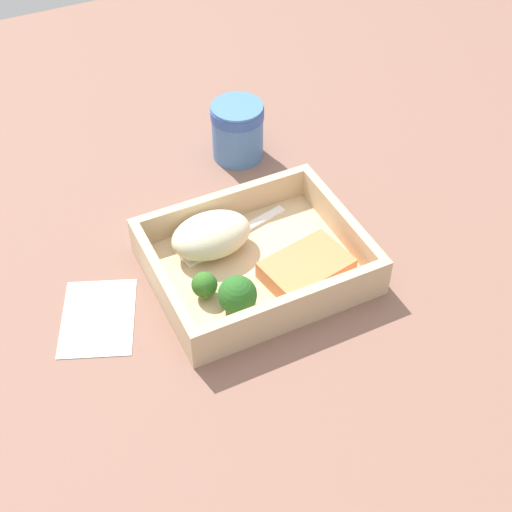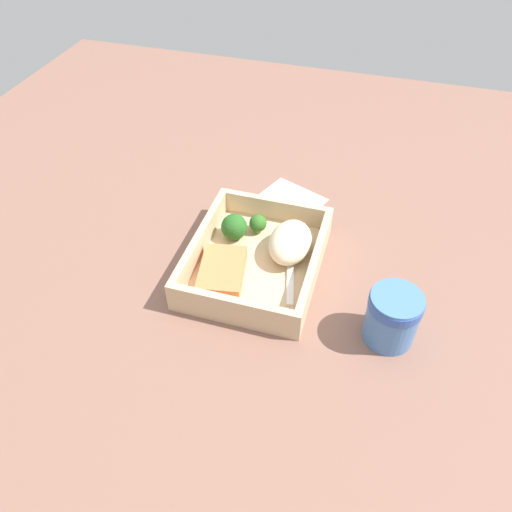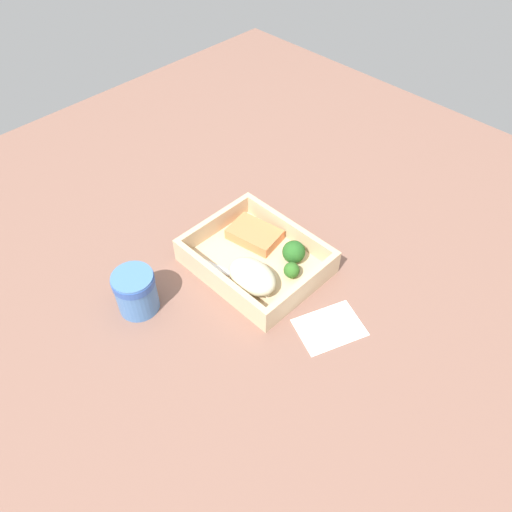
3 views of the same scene
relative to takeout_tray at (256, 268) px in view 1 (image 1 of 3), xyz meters
The scene contains 10 objects.
ground_plane 1.60cm from the takeout_tray, ahead, with size 160.00×160.00×2.00cm, color brown.
takeout_tray is the anchor object (origin of this frame).
tray_rim 2.67cm from the takeout_tray, ahead, with size 25.33×20.61×4.14cm.
salmon_fillet 6.56cm from the takeout_tray, 137.50° to the left, with size 10.20×6.86×2.37cm, color #EE7946.
mashed_potatoes 6.86cm from the takeout_tray, 51.51° to the right, with size 10.21×6.99×4.97cm, color beige.
broccoli_floret_1 7.90cm from the takeout_tray, 47.22° to the left, with size 4.53×4.53×4.60cm.
broccoli_floret_2 8.22cm from the takeout_tray, 14.05° to the left, with size 3.08×3.08×3.42cm.
fork 5.76cm from the takeout_tray, 77.98° to the right, with size 15.76×5.20×0.44cm.
paper_cup 24.19cm from the takeout_tray, 109.66° to the right, with size 7.61×7.61×8.54cm.
receipt_slip 19.95cm from the takeout_tray, ahead, with size 8.40×11.57×0.24cm, color white.
Camera 1 is at (26.73, 54.72, 64.39)cm, focal length 50.00 mm.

